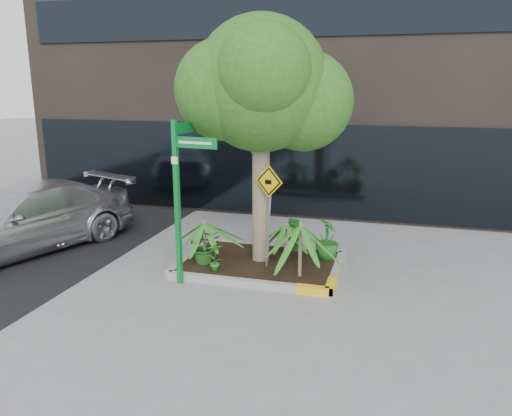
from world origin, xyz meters
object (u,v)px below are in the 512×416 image
(street_sign_post, at_px, (181,185))
(cattle_sign, at_px, (269,199))
(tree, at_px, (261,84))
(parked_car, at_px, (23,219))

(street_sign_post, distance_m, cattle_sign, 1.78)
(tree, distance_m, parked_car, 6.33)
(tree, relative_size, cattle_sign, 2.48)
(tree, height_order, cattle_sign, tree)
(cattle_sign, bearing_deg, parked_car, -157.97)
(street_sign_post, height_order, cattle_sign, street_sign_post)
(tree, bearing_deg, cattle_sign, -54.15)
(cattle_sign, bearing_deg, tree, 146.43)
(parked_car, distance_m, cattle_sign, 5.86)
(tree, height_order, street_sign_post, tree)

